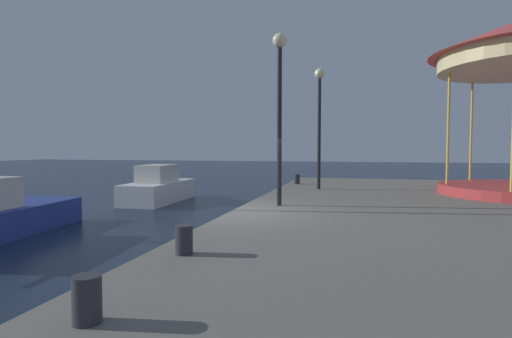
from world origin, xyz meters
The scene contains 7 objects.
ground_plane centered at (0.00, 0.00, 0.00)m, with size 120.00×120.00×0.00m, color #162338.
motorboat_white centered at (-5.30, 6.44, 0.59)m, with size 1.77×4.24×1.57m.
lamp_post_mid_promenade centered at (0.91, 1.10, 3.76)m, with size 0.36×0.36×4.33m.
lamp_post_far_end centered at (1.50, 5.52, 3.72)m, with size 0.36×0.36×4.27m.
bollard_south centered at (0.54, -3.84, 1.00)m, with size 0.24×0.24×0.40m, color #2D2D33.
bollard_center centered at (0.67, -6.05, 1.00)m, with size 0.24×0.24×0.40m, color #2D2D33.
bollard_north centered at (0.44, 7.38, 1.00)m, with size 0.24×0.24×0.40m, color #2D2D33.
Camera 1 is at (2.84, -8.87, 2.25)m, focal length 28.13 mm.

